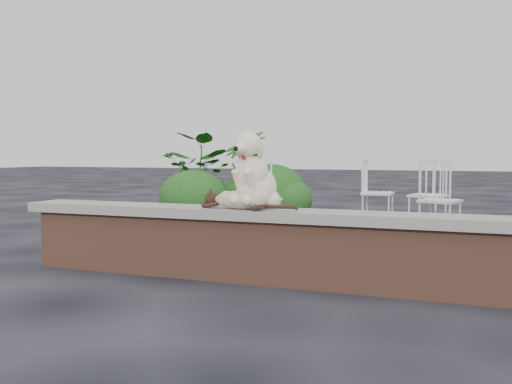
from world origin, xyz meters
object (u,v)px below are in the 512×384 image
(chair_e, at_px, (378,192))
(potted_plant_a, at_px, (202,174))
(cat, at_px, (241,199))
(potted_plant_b, at_px, (244,174))
(chair_a, at_px, (262,196))
(dog, at_px, (257,169))
(chair_b, at_px, (428,194))
(chair_c, at_px, (440,199))

(chair_e, relative_size, potted_plant_a, 0.70)
(cat, height_order, potted_plant_b, potted_plant_b)
(chair_e, bearing_deg, potted_plant_a, 84.46)
(cat, bearing_deg, chair_a, 118.60)
(potted_plant_a, relative_size, potted_plant_b, 0.99)
(chair_a, bearing_deg, chair_e, 11.00)
(dog, distance_m, potted_plant_a, 4.82)
(cat, xyz_separation_m, potted_plant_b, (-1.69, 4.25, 0.02))
(chair_b, xyz_separation_m, chair_e, (-0.69, 0.21, 0.00))
(cat, distance_m, chair_b, 3.92)
(cat, bearing_deg, dog, 73.90)
(cat, distance_m, potted_plant_b, 4.57)
(potted_plant_a, bearing_deg, chair_c, -19.10)
(dog, bearing_deg, chair_c, 77.23)
(dog, distance_m, chair_a, 2.63)
(dog, xyz_separation_m, chair_a, (-0.86, 2.45, -0.42))
(chair_a, bearing_deg, chair_c, -26.94)
(chair_a, relative_size, potted_plant_b, 0.69)
(dog, height_order, chair_a, dog)
(potted_plant_b, bearing_deg, cat, -68.34)
(cat, height_order, chair_e, chair_e)
(chair_a, distance_m, potted_plant_b, 1.90)
(chair_e, bearing_deg, cat, 173.59)
(chair_c, bearing_deg, dog, 82.01)
(chair_e, xyz_separation_m, chair_c, (0.89, -1.01, 0.00))
(dog, height_order, chair_b, dog)
(chair_c, bearing_deg, chair_a, 25.83)
(chair_b, bearing_deg, chair_c, -58.63)
(cat, xyz_separation_m, chair_b, (1.17, 3.74, -0.19))
(dog, xyz_separation_m, potted_plant_a, (-2.51, 4.11, -0.22))
(chair_e, distance_m, chair_c, 1.34)
(chair_e, bearing_deg, chair_c, -138.12)
(chair_e, bearing_deg, chair_a, 137.55)
(chair_b, distance_m, chair_e, 0.72)
(cat, relative_size, chair_c, 1.04)
(chair_c, bearing_deg, chair_e, -31.90)
(dog, relative_size, chair_e, 0.66)
(chair_e, bearing_deg, chair_b, -106.44)
(chair_b, height_order, potted_plant_a, potted_plant_a)
(chair_e, distance_m, potted_plant_b, 2.20)
(chair_a, height_order, chair_c, same)
(chair_b, relative_size, chair_e, 1.00)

